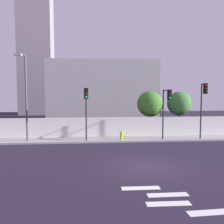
{
  "coord_description": "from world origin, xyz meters",
  "views": [
    {
      "loc": [
        -3.32,
        -14.53,
        4.52
      ],
      "look_at": [
        -1.48,
        6.5,
        2.72
      ],
      "focal_mm": 40.81,
      "sensor_mm": 36.0,
      "label": 1
    }
  ],
  "objects": [
    {
      "name": "roadside_tree_leftmost",
      "position": [
        2.79,
        10.96,
        3.13
      ],
      "size": [
        2.63,
        2.63,
        4.45
      ],
      "color": "brown",
      "rests_on": "ground"
    },
    {
      "name": "perimeter_wall",
      "position": [
        0.0,
        9.49,
        1.05
      ],
      "size": [
        36.0,
        0.18,
        1.8
      ],
      "primitive_type": "cube",
      "color": "silver",
      "rests_on": "sidewalk"
    },
    {
      "name": "traffic_light_center",
      "position": [
        3.28,
        6.87,
        3.41
      ],
      "size": [
        0.41,
        1.47,
        4.45
      ],
      "color": "black",
      "rests_on": "sidewalk"
    },
    {
      "name": "street_lamp_curbside",
      "position": [
        -8.76,
        7.56,
        4.4
      ],
      "size": [
        0.63,
        1.64,
        7.32
      ],
      "color": "#4C4C51",
      "rests_on": "sidewalk"
    },
    {
      "name": "fire_hydrant",
      "position": [
        -0.54,
        7.57,
        0.58
      ],
      "size": [
        0.44,
        0.26,
        0.8
      ],
      "color": "gold",
      "rests_on": "sidewalk"
    },
    {
      "name": "traffic_light_left",
      "position": [
        6.57,
        6.92,
        3.77
      ],
      "size": [
        0.46,
        1.44,
        4.98
      ],
      "color": "black",
      "rests_on": "sidewalk"
    },
    {
      "name": "roadside_tree_midleft",
      "position": [
        5.87,
        10.96,
        3.15
      ],
      "size": [
        2.48,
        2.48,
        4.41
      ],
      "color": "brown",
      "rests_on": "ground"
    },
    {
      "name": "crosswalk_marking",
      "position": [
        -0.01,
        -4.53,
        0.0
      ],
      "size": [
        3.95,
        3.04,
        0.01
      ],
      "color": "silver",
      "rests_on": "ground"
    },
    {
      "name": "traffic_light_right",
      "position": [
        -3.64,
        7.04,
        3.48
      ],
      "size": [
        0.34,
        1.18,
        4.58
      ],
      "color": "black",
      "rests_on": "sidewalk"
    },
    {
      "name": "ground_plane",
      "position": [
        0.0,
        0.0,
        0.0
      ],
      "size": [
        80.0,
        80.0,
        0.0
      ],
      "primitive_type": "plane",
      "color": "#221B2D"
    },
    {
      "name": "tower_on_skyline",
      "position": [
        -13.41,
        35.49,
        12.74
      ],
      "size": [
        6.11,
        5.0,
        25.48
      ],
      "primitive_type": "cube",
      "color": "gray",
      "rests_on": "ground"
    },
    {
      "name": "sidewalk",
      "position": [
        0.0,
        8.2,
        0.07
      ],
      "size": [
        36.0,
        2.4,
        0.15
      ],
      "primitive_type": "cube",
      "color": "#959595",
      "rests_on": "ground"
    },
    {
      "name": "low_building_distant",
      "position": [
        -1.42,
        23.49,
        4.42
      ],
      "size": [
        15.84,
        6.0,
        8.83
      ],
      "primitive_type": "cube",
      "color": "#9F9F9F",
      "rests_on": "ground"
    }
  ]
}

